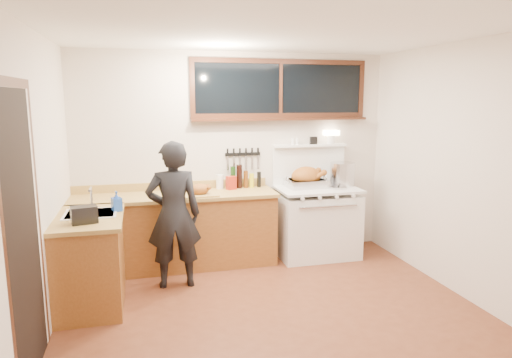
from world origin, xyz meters
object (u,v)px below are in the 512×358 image
object	(u,v)px
cutting_board	(200,191)
roast_turkey	(307,179)
vintage_stove	(316,220)
man	(174,215)

from	to	relation	value
cutting_board	roast_turkey	xyz separation A→B (m)	(1.40, 0.20, 0.05)
vintage_stove	cutting_board	distance (m)	1.60
vintage_stove	cutting_board	xyz separation A→B (m)	(-1.52, -0.12, 0.49)
vintage_stove	man	distance (m)	1.97
cutting_board	vintage_stove	bearing A→B (deg)	4.47
man	roast_turkey	world-z (taller)	man
man	vintage_stove	bearing A→B (deg)	16.55
cutting_board	roast_turkey	world-z (taller)	roast_turkey
vintage_stove	roast_turkey	world-z (taller)	vintage_stove
man	cutting_board	bearing A→B (deg)	51.74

